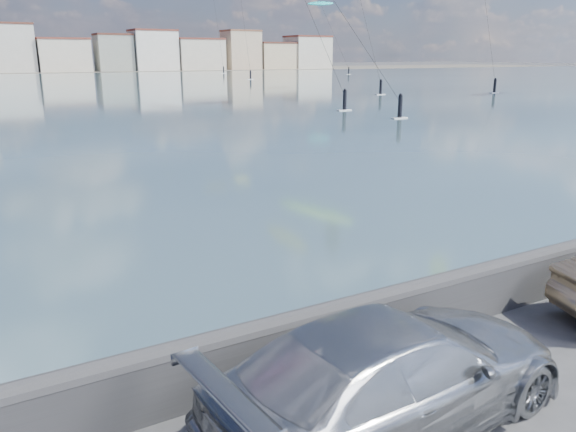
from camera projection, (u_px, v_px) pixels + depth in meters
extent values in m
cube|color=#28282B|center=(274.00, 354.00, 8.67)|extent=(400.00, 0.35, 0.90)
cylinder|color=#28282B|center=(274.00, 327.00, 8.55)|extent=(400.00, 0.36, 0.36)
cube|color=beige|center=(10.00, 49.00, 165.04)|extent=(13.00, 10.00, 13.50)
cube|color=#562D23|center=(7.00, 24.00, 163.10)|extent=(13.26, 10.20, 0.60)
cube|color=beige|center=(63.00, 56.00, 172.53)|extent=(15.00, 12.00, 9.50)
cube|color=brown|center=(61.00, 39.00, 171.13)|extent=(15.30, 12.24, 0.60)
cube|color=gray|center=(114.00, 53.00, 179.73)|extent=(11.00, 9.00, 11.00)
cube|color=#562D23|center=(112.00, 34.00, 178.13)|extent=(11.22, 9.18, 0.60)
cube|color=white|center=(154.00, 51.00, 185.74)|extent=(14.00, 11.00, 12.50)
cube|color=brown|center=(152.00, 30.00, 183.94)|extent=(14.28, 11.22, 0.60)
cube|color=beige|center=(198.00, 55.00, 193.50)|extent=(16.00, 12.00, 10.00)
cube|color=brown|center=(197.00, 39.00, 192.04)|extent=(16.32, 12.24, 0.60)
cube|color=#CCB293|center=(241.00, 51.00, 200.98)|extent=(12.00, 10.00, 13.00)
cube|color=brown|center=(241.00, 31.00, 199.10)|extent=(12.24, 10.20, 0.60)
cube|color=beige|center=(274.00, 57.00, 207.99)|extent=(14.00, 11.00, 9.00)
cube|color=#562D23|center=(274.00, 43.00, 206.66)|extent=(14.28, 11.22, 0.60)
cube|color=beige|center=(307.00, 53.00, 214.58)|extent=(15.00, 12.00, 11.50)
cube|color=brown|center=(308.00, 37.00, 212.91)|extent=(15.30, 12.24, 0.60)
imported|color=#A1A5A9|center=(393.00, 372.00, 7.52)|extent=(5.71, 2.73, 1.61)
cube|color=white|center=(494.00, 93.00, 75.63)|extent=(1.40, 0.42, 0.08)
cylinder|color=black|center=(495.00, 86.00, 75.38)|extent=(0.36, 0.36, 1.70)
sphere|color=black|center=(495.00, 79.00, 75.13)|extent=(0.28, 0.28, 0.28)
cube|color=white|center=(251.00, 79.00, 118.17)|extent=(1.40, 0.42, 0.08)
cylinder|color=black|center=(250.00, 75.00, 117.93)|extent=(0.36, 0.36, 1.70)
sphere|color=black|center=(250.00, 70.00, 117.68)|extent=(0.28, 0.28, 0.28)
cylinder|color=black|center=(243.00, 16.00, 121.29)|extent=(3.78, 13.94, 23.48)
ellipsoid|color=#19BFBF|center=(321.00, 3.00, 155.23)|extent=(8.00, 3.92, 1.93)
cube|color=white|center=(349.00, 74.00, 150.14)|extent=(1.40, 0.42, 0.08)
cylinder|color=black|center=(349.00, 71.00, 149.89)|extent=(0.36, 0.36, 1.70)
sphere|color=black|center=(349.00, 67.00, 149.64)|extent=(0.28, 0.28, 0.28)
cylinder|color=black|center=(334.00, 36.00, 152.51)|extent=(1.00, 12.87, 17.45)
cube|color=white|center=(380.00, 94.00, 72.42)|extent=(1.40, 0.42, 0.08)
cylinder|color=black|center=(381.00, 87.00, 72.17)|extent=(0.36, 0.36, 1.70)
sphere|color=black|center=(381.00, 80.00, 71.92)|extent=(0.28, 0.28, 0.28)
cube|color=white|center=(400.00, 118.00, 45.06)|extent=(1.40, 0.42, 0.08)
cylinder|color=black|center=(400.00, 107.00, 44.82)|extent=(0.36, 0.36, 1.70)
sphere|color=black|center=(401.00, 95.00, 44.57)|extent=(0.28, 0.28, 0.28)
cylinder|color=black|center=(356.00, 35.00, 50.46)|extent=(2.60, 15.86, 10.76)
cube|color=white|center=(344.00, 110.00, 51.54)|extent=(1.40, 0.42, 0.08)
cylinder|color=black|center=(345.00, 100.00, 51.29)|extent=(0.36, 0.36, 1.70)
sphere|color=black|center=(345.00, 90.00, 51.04)|extent=(0.28, 0.28, 0.28)
cylinder|color=black|center=(315.00, 25.00, 51.75)|extent=(2.31, 6.86, 12.67)
cube|color=white|center=(224.00, 73.00, 158.09)|extent=(1.40, 0.42, 0.08)
cylinder|color=black|center=(224.00, 70.00, 157.84)|extent=(0.36, 0.36, 1.70)
sphere|color=black|center=(224.00, 67.00, 157.59)|extent=(0.28, 0.28, 0.28)
cylinder|color=black|center=(215.00, 7.00, 157.37)|extent=(0.24, 10.12, 33.59)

